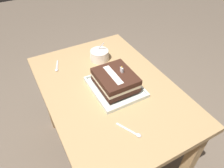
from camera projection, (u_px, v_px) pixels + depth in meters
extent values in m
plane|color=#6B5B4C|center=(110.00, 151.00, 1.78)|extent=(8.00, 8.00, 0.00)
cube|color=tan|center=(109.00, 89.00, 1.29)|extent=(1.09, 0.75, 0.04)
cube|color=tan|center=(48.00, 99.00, 1.75)|extent=(0.06, 0.06, 0.70)
cube|color=tan|center=(115.00, 76.00, 1.97)|extent=(0.06, 0.06, 0.70)
cube|color=tan|center=(189.00, 162.00, 1.33)|extent=(0.06, 0.06, 0.70)
cube|color=silver|center=(115.00, 88.00, 1.27)|extent=(0.33, 0.28, 0.01)
cube|color=silver|center=(95.00, 94.00, 1.22)|extent=(0.33, 0.01, 0.02)
cube|color=silver|center=(134.00, 79.00, 1.31)|extent=(0.33, 0.01, 0.02)
cube|color=silver|center=(104.00, 72.00, 1.37)|extent=(0.01, 0.25, 0.02)
cube|color=silver|center=(129.00, 103.00, 1.16)|extent=(0.01, 0.25, 0.02)
cube|color=#3D2016|center=(115.00, 83.00, 1.25)|extent=(0.24, 0.21, 0.03)
cube|color=beige|center=(115.00, 80.00, 1.23)|extent=(0.24, 0.21, 0.02)
cube|color=#3D2016|center=(115.00, 76.00, 1.21)|extent=(0.24, 0.21, 0.03)
cube|color=white|center=(113.00, 75.00, 1.20)|extent=(0.18, 0.04, 0.00)
cube|color=white|center=(122.00, 70.00, 1.21)|extent=(0.02, 0.01, 0.03)
ellipsoid|color=yellow|center=(122.00, 67.00, 1.19)|extent=(0.01, 0.01, 0.01)
cylinder|color=silver|center=(100.00, 58.00, 1.49)|extent=(0.13, 0.13, 0.03)
cylinder|color=silver|center=(100.00, 56.00, 1.48)|extent=(0.13, 0.13, 0.03)
cylinder|color=silver|center=(99.00, 54.00, 1.47)|extent=(0.13, 0.13, 0.03)
cylinder|color=silver|center=(99.00, 52.00, 1.46)|extent=(0.13, 0.13, 0.03)
cylinder|color=silver|center=(100.00, 47.00, 1.46)|extent=(0.05, 0.05, 0.08)
ellipsoid|color=silver|center=(57.00, 70.00, 1.40)|extent=(0.04, 0.03, 0.01)
cube|color=silver|center=(57.00, 65.00, 1.45)|extent=(0.09, 0.04, 0.00)
ellipsoid|color=silver|center=(139.00, 135.00, 1.02)|extent=(0.03, 0.03, 0.01)
cube|color=silver|center=(126.00, 129.00, 1.05)|extent=(0.11, 0.06, 0.00)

